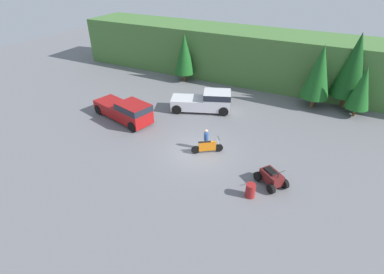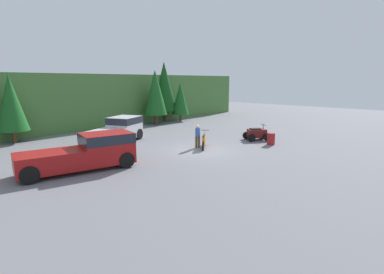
{
  "view_description": "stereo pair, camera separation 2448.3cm",
  "coord_description": "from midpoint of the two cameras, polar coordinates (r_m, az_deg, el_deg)",
  "views": [
    {
      "loc": [
        7.86,
        -16.21,
        12.18
      ],
      "look_at": [
        -0.55,
        0.17,
        0.95
      ],
      "focal_mm": 28.0,
      "sensor_mm": 36.0,
      "label": 1
    },
    {
      "loc": [
        -15.23,
        -13.02,
        4.7
      ],
      "look_at": [
        -0.55,
        0.17,
        0.95
      ],
      "focal_mm": 28.0,
      "sensor_mm": 36.0,
      "label": 2
    }
  ],
  "objects": [
    {
      "name": "dirt_bike",
      "position": [
        17.33,
        37.92,
        -3.31
      ],
      "size": [
        1.94,
        1.43,
        1.15
      ],
      "rotation": [
        0.0,
        0.0,
        0.62
      ],
      "color": "black",
      "rests_on": "ground_plane"
    },
    {
      "name": "rider_person",
      "position": [
        17.39,
        37.4,
        -1.37
      ],
      "size": [
        0.48,
        0.48,
        1.64
      ],
      "rotation": [
        0.0,
        0.0,
        0.77
      ],
      "color": "brown",
      "rests_on": "ground_plane"
    },
    {
      "name": "tree_mid_left",
      "position": [
        28.38,
        48.08,
        11.11
      ],
      "size": [
        2.56,
        2.56,
        5.81
      ],
      "color": "brown",
      "rests_on": "ground_plane"
    },
    {
      "name": "tree_right",
      "position": [
        29.76,
        53.8,
        7.41
      ],
      "size": [
        1.97,
        1.97,
        4.49
      ],
      "color": "brown",
      "rests_on": "ground_plane"
    },
    {
      "name": "pickup_truck_red",
      "position": [
        18.08,
        12.86,
        6.26
      ],
      "size": [
        6.11,
        3.31,
        1.88
      ],
      "rotation": [
        0.0,
        0.0,
        -0.24
      ],
      "color": "maroon",
      "rests_on": "ground_plane"
    },
    {
      "name": "ground_plane",
      "position": [
        17.27,
        35.31,
        -4.36
      ],
      "size": [
        80.0,
        80.0,
        0.0
      ],
      "primitive_type": "plane",
      "color": "slate"
    },
    {
      "name": "tree_mid_right",
      "position": [
        30.48,
        52.2,
        11.31
      ],
      "size": [
        2.99,
        2.99,
        6.8
      ],
      "color": "brown",
      "rests_on": "ground_plane"
    },
    {
      "name": "quad_atv",
      "position": [
        18.16,
        53.44,
        -8.84
      ],
      "size": [
        2.28,
        2.15,
        1.25
      ],
      "rotation": [
        0.0,
        0.0,
        -0.64
      ],
      "color": "black",
      "rests_on": "ground_plane"
    },
    {
      "name": "hillside_backdrop",
      "position": [
        31.37,
        34.82,
        15.47
      ],
      "size": [
        44.0,
        6.0,
        5.3
      ],
      "color": "#477538",
      "rests_on": "ground_plane"
    },
    {
      "name": "pickup_truck_second",
      "position": [
        22.22,
        29.47,
        7.69
      ],
      "size": [
        5.62,
        3.74,
        1.88
      ],
      "rotation": [
        0.0,
        0.0,
        0.38
      ],
      "color": "silver",
      "rests_on": "ground_plane"
    },
    {
      "name": "tree_left",
      "position": [
        27.53,
        19.52,
        18.4
      ],
      "size": [
        2.27,
        2.27,
        5.16
      ],
      "color": "brown",
      "rests_on": "ground_plane"
    },
    {
      "name": "steel_barrel",
      "position": [
        16.58,
        52.97,
        -11.87
      ],
      "size": [
        0.58,
        0.58,
        0.88
      ],
      "color": "maroon",
      "rests_on": "ground_plane"
    }
  ]
}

